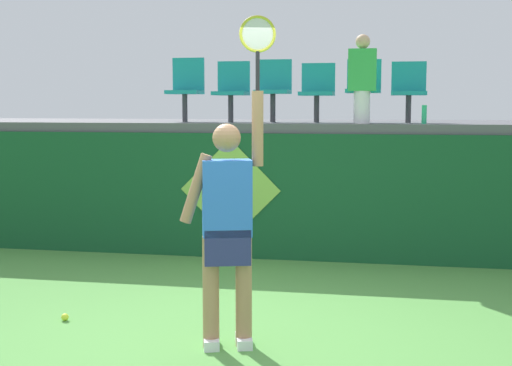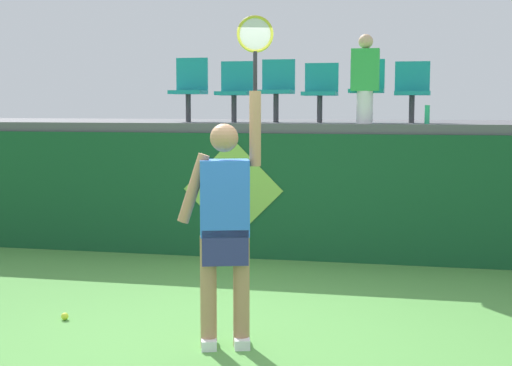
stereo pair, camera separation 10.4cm
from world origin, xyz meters
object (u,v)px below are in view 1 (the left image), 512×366
(tennis_player, at_px, (228,222))
(stadium_chair_3, at_px, (317,89))
(stadium_chair_5, at_px, (409,88))
(stadium_chair_1, at_px, (232,88))
(tennis_ball, at_px, (65,317))
(stadium_chair_4, at_px, (364,86))
(stadium_chair_0, at_px, (186,86))
(spectator_0, at_px, (362,78))
(water_bottle, at_px, (424,114))
(stadium_chair_2, at_px, (274,87))

(tennis_player, relative_size, stadium_chair_3, 3.34)
(tennis_player, relative_size, stadium_chair_5, 3.31)
(stadium_chair_1, relative_size, stadium_chair_5, 1.04)
(tennis_ball, distance_m, stadium_chair_4, 4.86)
(tennis_player, bearing_deg, stadium_chair_0, 110.66)
(stadium_chair_1, height_order, spectator_0, spectator_0)
(tennis_ball, distance_m, stadium_chair_5, 5.16)
(water_bottle, distance_m, spectator_0, 0.88)
(stadium_chair_1, xyz_separation_m, stadium_chair_5, (2.31, -0.00, -0.01))
(stadium_chair_2, height_order, stadium_chair_5, stadium_chair_2)
(water_bottle, relative_size, spectator_0, 0.21)
(tennis_ball, relative_size, spectator_0, 0.06)
(stadium_chair_3, bearing_deg, spectator_0, -34.34)
(water_bottle, height_order, stadium_chair_1, stadium_chair_1)
(tennis_ball, relative_size, stadium_chair_0, 0.08)
(stadium_chair_5, relative_size, spectator_0, 0.72)
(water_bottle, height_order, stadium_chair_3, stadium_chair_3)
(tennis_player, xyz_separation_m, stadium_chair_1, (-0.88, 4.02, 1.14))
(tennis_ball, xyz_separation_m, spectator_0, (2.44, 3.23, 2.21))
(spectator_0, bearing_deg, stadium_chair_4, 90.00)
(stadium_chair_2, bearing_deg, water_bottle, -15.18)
(stadium_chair_2, bearing_deg, stadium_chair_4, -0.11)
(tennis_player, height_order, stadium_chair_5, tennis_player)
(stadium_chair_3, relative_size, stadium_chair_4, 0.95)
(stadium_chair_1, xyz_separation_m, spectator_0, (1.74, -0.41, 0.11))
(water_bottle, height_order, stadium_chair_4, stadium_chair_4)
(tennis_ball, distance_m, stadium_chair_2, 4.39)
(stadium_chair_3, bearing_deg, stadium_chair_4, 0.06)
(tennis_player, xyz_separation_m, stadium_chair_2, (-0.32, 4.02, 1.15))
(stadium_chair_3, bearing_deg, tennis_ball, -116.89)
(tennis_ball, distance_m, spectator_0, 4.61)
(tennis_ball, bearing_deg, stadium_chair_2, 70.80)
(stadium_chair_1, bearing_deg, tennis_player, -77.60)
(tennis_ball, height_order, stadium_chair_0, stadium_chair_0)
(stadium_chair_0, relative_size, stadium_chair_4, 1.06)
(stadium_chair_0, distance_m, stadium_chair_1, 0.63)
(stadium_chair_1, distance_m, stadium_chair_2, 0.57)
(stadium_chair_4, bearing_deg, stadium_chair_5, 0.00)
(water_bottle, relative_size, stadium_chair_4, 0.28)
(tennis_player, height_order, stadium_chair_3, tennis_player)
(tennis_ball, bearing_deg, stadium_chair_4, 56.12)
(stadium_chair_2, distance_m, spectator_0, 1.25)
(tennis_ball, height_order, stadium_chair_5, stadium_chair_5)
(spectator_0, bearing_deg, stadium_chair_1, 166.71)
(tennis_player, xyz_separation_m, stadium_chair_3, (0.26, 4.02, 1.12))
(stadium_chair_2, distance_m, stadium_chair_4, 1.17)
(stadium_chair_5, bearing_deg, stadium_chair_1, 179.94)
(water_bottle, xyz_separation_m, stadium_chair_2, (-1.92, 0.52, 0.35))
(stadium_chair_1, distance_m, spectator_0, 1.79)
(stadium_chair_1, distance_m, stadium_chair_5, 2.31)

